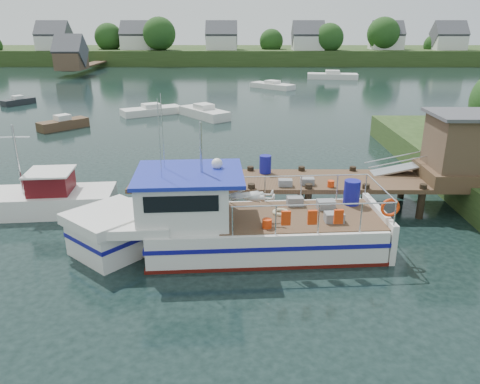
{
  "coord_description": "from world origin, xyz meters",
  "views": [
    {
      "loc": [
        -0.92,
        -20.54,
        8.28
      ],
      "look_at": [
        -1.0,
        -1.5,
        1.3
      ],
      "focal_mm": 35.0,
      "sensor_mm": 36.0,
      "label": 1
    }
  ],
  "objects_px": {
    "moored_far": "(332,76)",
    "moored_e": "(18,101)",
    "dock": "(404,162)",
    "moored_d": "(272,85)",
    "moored_c": "(425,126)",
    "moored_rowboat": "(63,124)",
    "moored_a": "(152,110)",
    "work_boat": "(34,199)",
    "moored_b": "(204,112)",
    "lobster_boat": "(225,224)"
  },
  "relations": [
    {
      "from": "work_boat",
      "to": "moored_d",
      "type": "relative_size",
      "value": 1.33
    },
    {
      "from": "dock",
      "to": "moored_e",
      "type": "distance_m",
      "value": 42.31
    },
    {
      "from": "moored_e",
      "to": "work_boat",
      "type": "bearing_deg",
      "value": -40.81
    },
    {
      "from": "moored_rowboat",
      "to": "moored_e",
      "type": "relative_size",
      "value": 1.11
    },
    {
      "from": "moored_rowboat",
      "to": "moored_c",
      "type": "bearing_deg",
      "value": -19.05
    },
    {
      "from": "moored_far",
      "to": "moored_e",
      "type": "height_order",
      "value": "moored_far"
    },
    {
      "from": "moored_a",
      "to": "moored_c",
      "type": "height_order",
      "value": "moored_a"
    },
    {
      "from": "work_boat",
      "to": "moored_rowboat",
      "type": "relative_size",
      "value": 2.02
    },
    {
      "from": "dock",
      "to": "moored_e",
      "type": "xyz_separation_m",
      "value": [
        -30.98,
        28.75,
        -1.89
      ]
    },
    {
      "from": "lobster_boat",
      "to": "moored_d",
      "type": "bearing_deg",
      "value": 80.12
    },
    {
      "from": "moored_a",
      "to": "moored_c",
      "type": "relative_size",
      "value": 0.92
    },
    {
      "from": "moored_far",
      "to": "work_boat",
      "type": "bearing_deg",
      "value": -120.56
    },
    {
      "from": "moored_far",
      "to": "moored_c",
      "type": "xyz_separation_m",
      "value": [
        0.97,
        -35.66,
        -0.11
      ]
    },
    {
      "from": "moored_far",
      "to": "lobster_boat",
      "type": "bearing_deg",
      "value": -111.08
    },
    {
      "from": "moored_c",
      "to": "moored_e",
      "type": "distance_m",
      "value": 40.16
    },
    {
      "from": "moored_b",
      "to": "moored_c",
      "type": "bearing_deg",
      "value": 0.28
    },
    {
      "from": "moored_far",
      "to": "moored_c",
      "type": "height_order",
      "value": "moored_far"
    },
    {
      "from": "moored_far",
      "to": "moored_a",
      "type": "xyz_separation_m",
      "value": [
        -22.21,
        -28.87,
        -0.09
      ]
    },
    {
      "from": "moored_far",
      "to": "moored_c",
      "type": "relative_size",
      "value": 1.24
    },
    {
      "from": "moored_rowboat",
      "to": "moored_a",
      "type": "relative_size",
      "value": 0.67
    },
    {
      "from": "moored_e",
      "to": "moored_c",
      "type": "bearing_deg",
      "value": 5.86
    },
    {
      "from": "moored_b",
      "to": "moored_c",
      "type": "xyz_separation_m",
      "value": [
        18.13,
        -5.32,
        -0.1
      ]
    },
    {
      "from": "moored_b",
      "to": "dock",
      "type": "bearing_deg",
      "value": -46.82
    },
    {
      "from": "moored_d",
      "to": "moored_far",
      "type": "bearing_deg",
      "value": 28.86
    },
    {
      "from": "moored_far",
      "to": "moored_b",
      "type": "height_order",
      "value": "moored_far"
    },
    {
      "from": "work_boat",
      "to": "moored_a",
      "type": "bearing_deg",
      "value": 81.88
    },
    {
      "from": "dock",
      "to": "moored_far",
      "type": "height_order",
      "value": "dock"
    },
    {
      "from": "work_boat",
      "to": "moored_e",
      "type": "bearing_deg",
      "value": 109.76
    },
    {
      "from": "lobster_boat",
      "to": "moored_a",
      "type": "xyz_separation_m",
      "value": [
        -7.87,
        27.65,
        -0.69
      ]
    },
    {
      "from": "dock",
      "to": "moored_d",
      "type": "relative_size",
      "value": 2.83
    },
    {
      "from": "dock",
      "to": "moored_rowboat",
      "type": "xyz_separation_m",
      "value": [
        -22.0,
        16.98,
        -1.81
      ]
    },
    {
      "from": "moored_rowboat",
      "to": "moored_d",
      "type": "bearing_deg",
      "value": 34.82
    },
    {
      "from": "moored_rowboat",
      "to": "moored_e",
      "type": "bearing_deg",
      "value": 109.33
    },
    {
      "from": "moored_far",
      "to": "moored_d",
      "type": "height_order",
      "value": "moored_far"
    },
    {
      "from": "moored_far",
      "to": "moored_a",
      "type": "height_order",
      "value": "moored_far"
    },
    {
      "from": "moored_a",
      "to": "moored_d",
      "type": "xyz_separation_m",
      "value": [
        12.46,
        18.19,
        -0.0
      ]
    },
    {
      "from": "lobster_boat",
      "to": "moored_c",
      "type": "height_order",
      "value": "lobster_boat"
    },
    {
      "from": "moored_c",
      "to": "dock",
      "type": "bearing_deg",
      "value": -100.72
    },
    {
      "from": "moored_far",
      "to": "moored_rowboat",
      "type": "bearing_deg",
      "value": -135.67
    },
    {
      "from": "moored_far",
      "to": "moored_a",
      "type": "distance_m",
      "value": 36.43
    },
    {
      "from": "lobster_boat",
      "to": "moored_rowboat",
      "type": "bearing_deg",
      "value": 118.94
    },
    {
      "from": "work_boat",
      "to": "moored_far",
      "type": "distance_m",
      "value": 57.69
    },
    {
      "from": "moored_far",
      "to": "moored_d",
      "type": "relative_size",
      "value": 1.32
    },
    {
      "from": "lobster_boat",
      "to": "moored_b",
      "type": "xyz_separation_m",
      "value": [
        -2.82,
        26.18,
        -0.61
      ]
    },
    {
      "from": "lobster_boat",
      "to": "moored_far",
      "type": "distance_m",
      "value": 58.31
    },
    {
      "from": "dock",
      "to": "moored_b",
      "type": "xyz_separation_m",
      "value": [
        -10.88,
        21.78,
        -1.78
      ]
    },
    {
      "from": "work_boat",
      "to": "moored_a",
      "type": "relative_size",
      "value": 1.36
    },
    {
      "from": "dock",
      "to": "moored_a",
      "type": "relative_size",
      "value": 2.89
    },
    {
      "from": "moored_a",
      "to": "moored_e",
      "type": "height_order",
      "value": "moored_a"
    },
    {
      "from": "moored_b",
      "to": "moored_e",
      "type": "xyz_separation_m",
      "value": [
        -20.1,
        6.97,
        -0.11
      ]
    }
  ]
}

